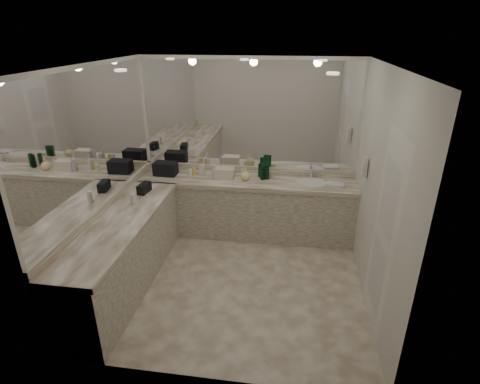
% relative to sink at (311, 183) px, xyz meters
% --- Properties ---
extents(floor, '(3.20, 3.20, 0.00)m').
position_rel_sink_xyz_m(floor, '(-0.95, -1.20, -0.90)').
color(floor, beige).
rests_on(floor, ground).
extents(ceiling, '(3.20, 3.20, 0.00)m').
position_rel_sink_xyz_m(ceiling, '(-0.95, -1.20, 1.71)').
color(ceiling, white).
rests_on(ceiling, floor).
extents(wall_back, '(3.20, 0.02, 2.60)m').
position_rel_sink_xyz_m(wall_back, '(-0.95, 0.30, 0.41)').
color(wall_back, silver).
rests_on(wall_back, floor).
extents(wall_left, '(0.02, 3.00, 2.60)m').
position_rel_sink_xyz_m(wall_left, '(-2.55, -1.20, 0.41)').
color(wall_left, silver).
rests_on(wall_left, floor).
extents(wall_right, '(0.02, 3.00, 2.60)m').
position_rel_sink_xyz_m(wall_right, '(0.65, -1.20, 0.41)').
color(wall_right, silver).
rests_on(wall_right, floor).
extents(vanity_back_base, '(3.20, 0.60, 0.84)m').
position_rel_sink_xyz_m(vanity_back_base, '(-0.95, 0.00, -0.48)').
color(vanity_back_base, beige).
rests_on(vanity_back_base, floor).
extents(vanity_back_top, '(3.20, 0.64, 0.06)m').
position_rel_sink_xyz_m(vanity_back_top, '(-0.95, -0.01, -0.03)').
color(vanity_back_top, white).
rests_on(vanity_back_top, vanity_back_base).
extents(vanity_left_base, '(0.60, 2.40, 0.84)m').
position_rel_sink_xyz_m(vanity_left_base, '(-2.25, -1.50, -0.48)').
color(vanity_left_base, beige).
rests_on(vanity_left_base, floor).
extents(vanity_left_top, '(0.64, 2.42, 0.06)m').
position_rel_sink_xyz_m(vanity_left_top, '(-2.24, -1.50, -0.03)').
color(vanity_left_top, white).
rests_on(vanity_left_top, vanity_left_base).
extents(backsplash_back, '(3.20, 0.04, 0.10)m').
position_rel_sink_xyz_m(backsplash_back, '(-0.95, 0.28, 0.05)').
color(backsplash_back, white).
rests_on(backsplash_back, vanity_back_top).
extents(backsplash_left, '(0.04, 3.00, 0.10)m').
position_rel_sink_xyz_m(backsplash_left, '(-2.53, -1.20, 0.05)').
color(backsplash_left, white).
rests_on(backsplash_left, vanity_left_top).
extents(mirror_back, '(3.12, 0.01, 1.55)m').
position_rel_sink_xyz_m(mirror_back, '(-0.95, 0.29, 0.88)').
color(mirror_back, white).
rests_on(mirror_back, wall_back).
extents(mirror_left, '(0.01, 2.92, 1.55)m').
position_rel_sink_xyz_m(mirror_left, '(-2.54, -1.20, 0.88)').
color(mirror_left, white).
rests_on(mirror_left, wall_left).
extents(sink, '(0.44, 0.44, 0.03)m').
position_rel_sink_xyz_m(sink, '(0.00, 0.00, 0.00)').
color(sink, white).
rests_on(sink, vanity_back_top).
extents(faucet, '(0.24, 0.16, 0.14)m').
position_rel_sink_xyz_m(faucet, '(0.00, 0.21, 0.07)').
color(faucet, silver).
rests_on(faucet, vanity_back_top).
extents(wall_phone, '(0.06, 0.10, 0.24)m').
position_rel_sink_xyz_m(wall_phone, '(0.61, -0.50, 0.46)').
color(wall_phone, white).
rests_on(wall_phone, wall_right).
extents(door, '(0.02, 0.82, 2.10)m').
position_rel_sink_xyz_m(door, '(0.64, -1.70, 0.16)').
color(door, white).
rests_on(door, wall_right).
extents(black_toiletry_bag, '(0.35, 0.23, 0.19)m').
position_rel_sink_xyz_m(black_toiletry_bag, '(-2.18, 0.01, 0.10)').
color(black_toiletry_bag, black).
rests_on(black_toiletry_bag, vanity_back_top).
extents(black_bag_spill, '(0.13, 0.24, 0.13)m').
position_rel_sink_xyz_m(black_bag_spill, '(-2.25, -0.67, 0.07)').
color(black_bag_spill, black).
rests_on(black_bag_spill, vanity_left_top).
extents(cream_cosmetic_case, '(0.28, 0.18, 0.16)m').
position_rel_sink_xyz_m(cream_cosmetic_case, '(-1.27, 0.00, 0.09)').
color(cream_cosmetic_case, beige).
rests_on(cream_cosmetic_case, vanity_back_top).
extents(hand_towel, '(0.26, 0.20, 0.04)m').
position_rel_sink_xyz_m(hand_towel, '(0.33, -0.08, 0.02)').
color(hand_towel, white).
rests_on(hand_towel, vanity_back_top).
extents(lotion_left, '(0.06, 0.06, 0.15)m').
position_rel_sink_xyz_m(lotion_left, '(-2.25, -1.05, 0.08)').
color(lotion_left, white).
rests_on(lotion_left, vanity_left_top).
extents(soap_bottle_a, '(0.09, 0.09, 0.22)m').
position_rel_sink_xyz_m(soap_bottle_a, '(-1.64, 0.08, 0.11)').
color(soap_bottle_a, silver).
rests_on(soap_bottle_a, vanity_back_top).
extents(soap_bottle_b, '(0.10, 0.10, 0.21)m').
position_rel_sink_xyz_m(soap_bottle_b, '(-1.40, -0.01, 0.11)').
color(soap_bottle_b, silver).
rests_on(soap_bottle_b, vanity_back_top).
extents(soap_bottle_c, '(0.17, 0.17, 0.19)m').
position_rel_sink_xyz_m(soap_bottle_c, '(-0.96, -0.03, 0.10)').
color(soap_bottle_c, '#FFE69A').
rests_on(soap_bottle_c, vanity_back_top).
extents(green_bottle_0, '(0.07, 0.07, 0.20)m').
position_rel_sink_xyz_m(green_bottle_0, '(-0.75, 0.14, 0.10)').
color(green_bottle_0, '#0B4624').
rests_on(green_bottle_0, vanity_back_top).
extents(green_bottle_1, '(0.07, 0.07, 0.21)m').
position_rel_sink_xyz_m(green_bottle_1, '(-0.71, 0.03, 0.11)').
color(green_bottle_1, '#0B4624').
rests_on(green_bottle_1, vanity_back_top).
extents(green_bottle_2, '(0.07, 0.07, 0.22)m').
position_rel_sink_xyz_m(green_bottle_2, '(-0.65, 0.06, 0.11)').
color(green_bottle_2, '#0B4624').
rests_on(green_bottle_2, vanity_back_top).
extents(amenity_bottle_0, '(0.05, 0.05, 0.11)m').
position_rel_sink_xyz_m(amenity_bottle_0, '(-1.75, 0.06, 0.06)').
color(amenity_bottle_0, '#F2D84C').
rests_on(amenity_bottle_0, vanity_back_top).
extents(amenity_bottle_1, '(0.04, 0.04, 0.12)m').
position_rel_sink_xyz_m(amenity_bottle_1, '(-1.02, 0.09, 0.06)').
color(amenity_bottle_1, silver).
rests_on(amenity_bottle_1, vanity_back_top).
extents(amenity_bottle_2, '(0.07, 0.07, 0.14)m').
position_rel_sink_xyz_m(amenity_bottle_2, '(-1.63, 0.13, 0.08)').
color(amenity_bottle_2, white).
rests_on(amenity_bottle_2, vanity_back_top).
extents(amenity_bottle_3, '(0.07, 0.07, 0.09)m').
position_rel_sink_xyz_m(amenity_bottle_3, '(-0.58, 0.11, 0.05)').
color(amenity_bottle_3, '#E0B28C').
rests_on(amenity_bottle_3, vanity_back_top).
extents(amenity_bottle_4, '(0.06, 0.06, 0.11)m').
position_rel_sink_xyz_m(amenity_bottle_4, '(-1.80, 0.02, 0.06)').
color(amenity_bottle_4, white).
rests_on(amenity_bottle_4, vanity_back_top).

